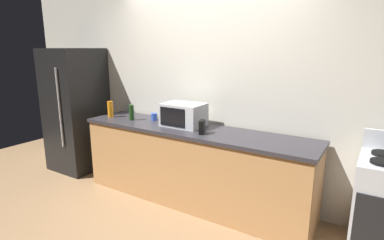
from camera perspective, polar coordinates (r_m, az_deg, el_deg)
The scene contains 9 objects.
ground_plane at distance 3.54m, azimuth -3.62°, elevation -17.24°, with size 8.00×8.00×0.00m, color #93704C.
back_wall at distance 3.77m, azimuth 3.35°, elevation 6.39°, with size 6.40×0.10×2.70m, color beige.
counter_run at distance 3.64m, azimuth 0.00°, elevation -8.43°, with size 2.84×0.64×0.90m.
refrigerator at distance 4.89m, azimuth -20.76°, elevation 1.77°, with size 0.72×0.73×1.80m.
microwave at distance 3.59m, azimuth -1.59°, elevation 0.98°, with size 0.48×0.35×0.27m.
cordless_phone at distance 3.27m, azimuth 1.89°, elevation -1.31°, with size 0.05×0.11×0.15m, color black.
bottle_wine at distance 3.98m, azimuth -11.21°, elevation 1.39°, with size 0.06×0.06×0.20m, color #1E3F19.
bottle_dish_soap at distance 4.21m, azimuth -14.97°, elevation 1.96°, with size 0.07×0.07×0.21m, color orange.
mug_blue at distance 3.93m, azimuth -7.08°, elevation 0.60°, with size 0.08×0.08×0.09m, color #2D4CB2.
Camera 1 is at (1.81, -2.47, 1.79)m, focal length 28.62 mm.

